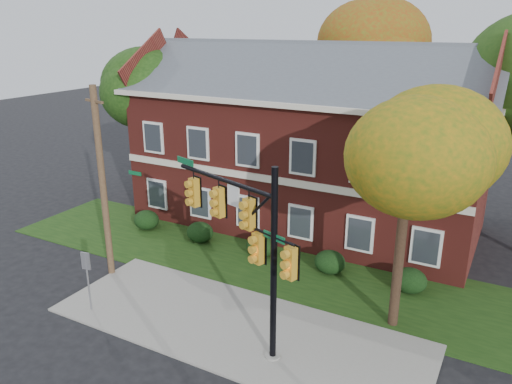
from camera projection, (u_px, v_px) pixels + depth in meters
The scene contains 15 objects.
ground at pixel (221, 342), 17.46m from camera, with size 120.00×120.00×0.00m, color black.
sidewalk at pixel (235, 327), 18.28m from camera, with size 14.00×5.00×0.08m, color gray.
grass_strip at pixel (292, 271), 22.45m from camera, with size 30.00×6.00×0.04m, color #193811.
apartment_building at pixel (307, 134), 26.71m from camera, with size 18.80×8.80×9.74m.
hedge_far_left at pixel (146, 220), 26.95m from camera, with size 1.40×1.26×1.05m, color black.
hedge_left at pixel (200, 232), 25.36m from camera, with size 1.40×1.26×1.05m, color black.
hedge_center at pixel (261, 246), 23.77m from camera, with size 1.40×1.26×1.05m, color black.
hedge_right at pixel (330, 262), 22.19m from camera, with size 1.40×1.26×1.05m, color black.
hedge_far_right at pixel (410, 280), 20.60m from camera, with size 1.40×1.26×1.05m, color black.
tree_near_right at pixel (416, 151), 16.17m from camera, with size 4.50×4.25×8.58m.
tree_left_rear at pixel (150, 93), 29.66m from camera, with size 5.40×5.10×8.88m.
tree_far_rear at pixel (378, 53), 31.39m from camera, with size 6.84×6.46×11.52m.
traffic_signal at pixel (248, 234), 16.13m from camera, with size 5.69×2.05×6.65m.
utility_pole at pixel (103, 184), 20.90m from camera, with size 1.27×0.44×8.32m.
sign_post at pixel (87, 272), 18.83m from camera, with size 0.36×0.12×2.50m.
Camera 1 is at (8.19, -12.45, 10.59)m, focal length 35.00 mm.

